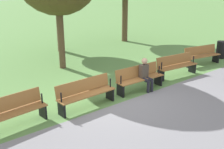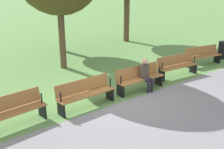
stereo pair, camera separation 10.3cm
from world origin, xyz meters
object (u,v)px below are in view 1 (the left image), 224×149
Objects in this scene: bench_1 at (176,65)px; bench_3 at (86,93)px; person_seated at (145,73)px; trash_bin at (221,50)px; bench_0 at (202,55)px; bench_2 at (139,77)px; bench_4 at (10,112)px.

bench_3 is (4.65, 0.16, 0.00)m from bench_1.
person_seated is 1.36× the size of trash_bin.
bench_1 is at bearing 179.99° from bench_3.
person_seated is at bearing 174.58° from bench_3.
bench_0 and bench_2 have the same top height.
bench_3 is 2.33m from bench_4.
person_seated is at bearing 170.44° from bench_4.
bench_2 is (2.32, 0.16, 0.00)m from bench_1.
bench_3 is at bearing 13.71° from bench_0.
bench_1 is 1.01× the size of bench_2.
bench_0 is 4.52m from person_seated.
person_seated is (2.16, 0.31, 0.16)m from bench_1.
bench_2 is at bearing 4.80° from trash_bin.
bench_3 is at bearing 7.83° from bench_1.
trash_bin is (-1.88, -0.07, -0.04)m from bench_0.
bench_1 is at bearing -174.14° from bench_2.
bench_3 is 8.85m from trash_bin.
bench_3 is 0.99× the size of bench_4.
bench_2 reaches higher than trash_bin.
person_seated is at bearing 14.00° from bench_1.
bench_3 reaches higher than trash_bin.
bench_1 is 1.68× the size of person_seated.
bench_3 is at bearing -1.50° from person_seated.
bench_3 and bench_4 have the same top height.
bench_3 is at bearing 1.96° from bench_2.
bench_2 is 2.33m from bench_3.
bench_0 is 9.28m from bench_4.
bench_1 reaches higher than trash_bin.
bench_0 is 1.02× the size of bench_2.
bench_2 is 1.66× the size of person_seated.
bench_1 is at bearing -169.92° from person_seated.
person_seated is at bearing 17.76° from bench_0.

